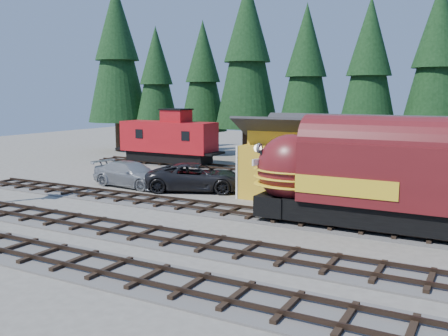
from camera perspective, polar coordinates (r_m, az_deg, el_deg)
The scene contains 7 objects.
ground at distance 22.92m, azimuth 6.29°, elevation -8.47°, with size 120.00×120.00×0.00m, color #6B665B.
track_spur at distance 42.96m, azimuth 3.12°, elevation -0.35°, with size 32.00×3.20×0.33m.
depot at distance 32.12m, azimuth 13.55°, elevation 1.65°, with size 12.80×7.00×5.30m.
locomotive at distance 24.95m, azimuth 19.57°, elevation -1.62°, with size 15.65×3.11×4.26m.
caboose at distance 46.97m, azimuth -6.34°, elevation 3.29°, with size 9.33×2.71×4.85m.
pickup_truck_a at distance 34.49m, azimuth -3.17°, elevation -1.05°, with size 3.15×6.84×1.90m, color black.
pickup_truck_b at distance 36.61m, azimuth -10.57°, elevation -0.71°, with size 2.51×6.17×1.79m, color #989B9F.
Camera 1 is at (8.27, -20.31, 6.68)m, focal length 40.00 mm.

